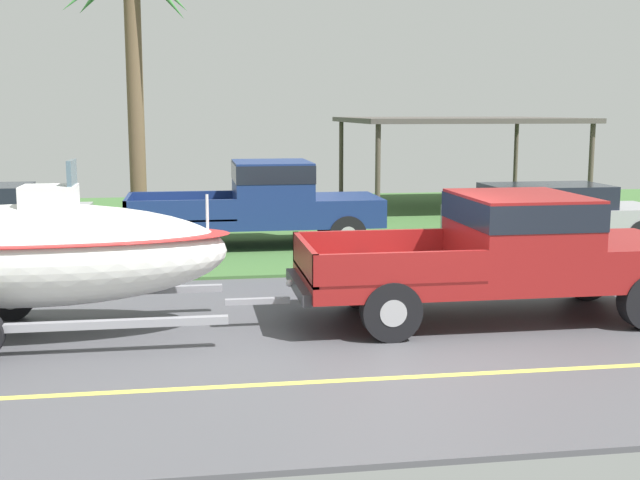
% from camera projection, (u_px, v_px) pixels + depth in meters
% --- Properties ---
extents(ground, '(36.00, 22.00, 0.11)m').
position_uv_depth(ground, '(311.00, 239.00, 19.32)').
color(ground, '#4C4C51').
extents(pickup_truck_towing, '(5.78, 2.13, 1.81)m').
position_uv_depth(pickup_truck_towing, '(516.00, 249.00, 11.87)').
color(pickup_truck_towing, maroon).
rests_on(pickup_truck_towing, ground).
extents(boat_on_trailer, '(6.28, 2.24, 2.36)m').
position_uv_depth(boat_on_trailer, '(30.00, 254.00, 10.81)').
color(boat_on_trailer, gray).
rests_on(boat_on_trailer, ground).
extents(parked_pickup_background, '(5.69, 2.01, 1.91)m').
position_uv_depth(parked_pickup_background, '(270.00, 200.00, 17.88)').
color(parked_pickup_background, navy).
rests_on(parked_pickup_background, ground).
extents(parked_sedan_far, '(4.71, 1.82, 1.38)m').
position_uv_depth(parked_sedan_far, '(552.00, 216.00, 18.18)').
color(parked_sedan_far, '#99999E').
rests_on(parked_sedan_far, ground).
extents(carport_awning, '(6.51, 5.80, 2.78)m').
position_uv_depth(carport_awning, '(456.00, 122.00, 24.47)').
color(carport_awning, '#4C4238').
rests_on(carport_awning, ground).
extents(palm_tree_mid, '(3.10, 3.39, 6.84)m').
position_uv_depth(palm_tree_mid, '(132.00, 19.00, 19.03)').
color(palm_tree_mid, brown).
rests_on(palm_tree_mid, ground).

